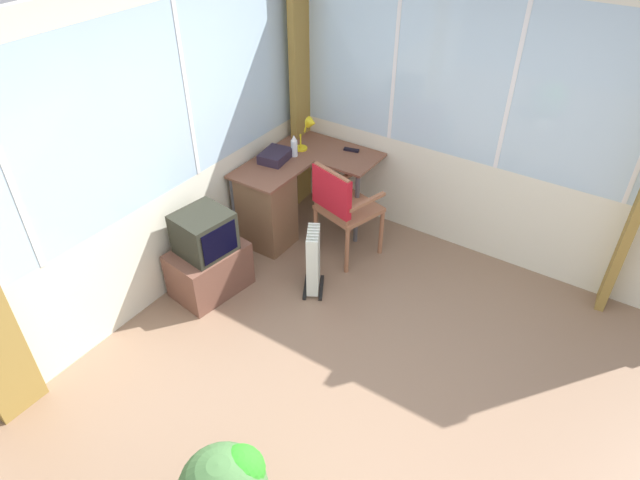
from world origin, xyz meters
The scene contains 12 objects.
ground centered at (0.00, 0.00, -0.03)m, with size 5.51×5.17×0.06m, color #846650.
north_window_panel centered at (0.00, 2.11, 1.26)m, with size 4.51×0.07×2.53m.
east_window_panel centered at (2.28, 0.00, 1.26)m, with size 0.07×4.17×2.53m.
curtain_corner centered at (2.15, 1.98, 1.21)m, with size 0.34×0.07×2.43m, color olive.
desk centered at (1.32, 1.78, 0.42)m, with size 1.21×1.03×0.77m.
desk_lamp centered at (1.92, 1.73, 0.97)m, with size 0.23×0.20×0.32m.
tv_remote centered at (2.09, 1.35, 0.78)m, with size 0.04×0.15×0.02m, color black.
spray_bottle centered at (1.70, 1.76, 0.88)m, with size 0.06×0.06×0.22m.
paper_tray centered at (1.53, 1.86, 0.82)m, with size 0.30×0.23×0.09m, color #292030.
wooden_armchair centered at (1.45, 1.09, 0.62)m, with size 0.60×0.59×0.97m.
tv_on_stand centered at (0.43, 1.77, 0.35)m, with size 0.70×0.53×0.80m.
space_heater centered at (0.95, 1.04, 0.32)m, with size 0.37×0.30×0.62m.
Camera 1 is at (-2.11, -1.07, 3.29)m, focal length 30.96 mm.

